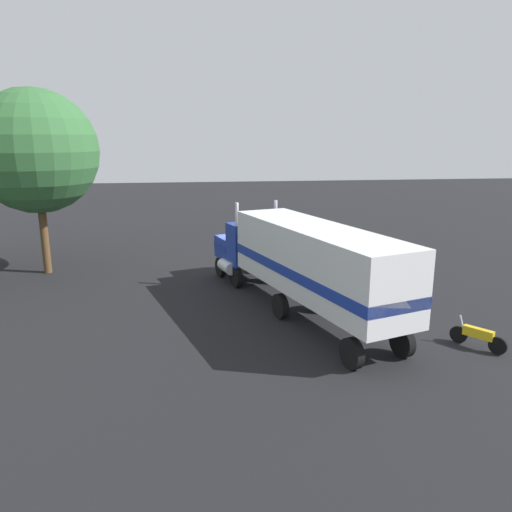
{
  "coord_description": "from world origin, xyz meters",
  "views": [
    {
      "loc": [
        -26.85,
        2.79,
        7.71
      ],
      "look_at": [
        -2.15,
        -0.61,
        1.6
      ],
      "focal_mm": 34.14,
      "sensor_mm": 36.0,
      "label": 1
    }
  ],
  "objects_px": {
    "person_bystander": "(361,290)",
    "motorcycle": "(478,336)",
    "semi_truck": "(302,259)",
    "tree_center": "(36,151)"
  },
  "relations": [
    {
      "from": "person_bystander",
      "to": "motorcycle",
      "type": "xyz_separation_m",
      "value": [
        -4.75,
        -2.86,
        -0.41
      ]
    },
    {
      "from": "semi_truck",
      "to": "person_bystander",
      "type": "bearing_deg",
      "value": -85.34
    },
    {
      "from": "semi_truck",
      "to": "tree_center",
      "type": "xyz_separation_m",
      "value": [
        8.64,
        13.1,
        4.41
      ]
    },
    {
      "from": "motorcycle",
      "to": "person_bystander",
      "type": "bearing_deg",
      "value": 31.02
    },
    {
      "from": "semi_truck",
      "to": "tree_center",
      "type": "relative_size",
      "value": 1.38
    },
    {
      "from": "person_bystander",
      "to": "motorcycle",
      "type": "distance_m",
      "value": 5.56
    },
    {
      "from": "semi_truck",
      "to": "person_bystander",
      "type": "distance_m",
      "value": 3.31
    },
    {
      "from": "semi_truck",
      "to": "motorcycle",
      "type": "height_order",
      "value": "semi_truck"
    },
    {
      "from": "semi_truck",
      "to": "motorcycle",
      "type": "xyz_separation_m",
      "value": [
        -4.51,
        -5.73,
        -2.04
      ]
    },
    {
      "from": "motorcycle",
      "to": "tree_center",
      "type": "xyz_separation_m",
      "value": [
        13.16,
        18.83,
        6.45
      ]
    }
  ]
}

